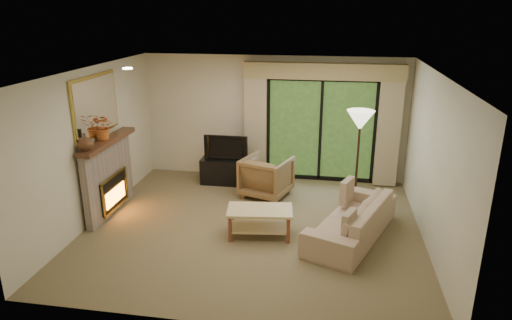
% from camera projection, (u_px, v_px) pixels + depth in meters
% --- Properties ---
extents(floor, '(5.50, 5.50, 0.00)m').
position_uv_depth(floor, '(253.00, 227.00, 7.67)').
color(floor, brown).
rests_on(floor, ground).
extents(ceiling, '(5.50, 5.50, 0.00)m').
position_uv_depth(ceiling, '(253.00, 72.00, 6.84)').
color(ceiling, white).
rests_on(ceiling, ground).
extents(wall_back, '(5.00, 0.00, 5.00)m').
position_uv_depth(wall_back, '(273.00, 118.00, 9.59)').
color(wall_back, beige).
rests_on(wall_back, ground).
extents(wall_front, '(5.00, 0.00, 5.00)m').
position_uv_depth(wall_front, '(213.00, 224.00, 4.92)').
color(wall_front, beige).
rests_on(wall_front, ground).
extents(wall_left, '(0.00, 5.00, 5.00)m').
position_uv_depth(wall_left, '(92.00, 146.00, 7.69)').
color(wall_left, beige).
rests_on(wall_left, ground).
extents(wall_right, '(0.00, 5.00, 5.00)m').
position_uv_depth(wall_right, '(434.00, 163.00, 6.82)').
color(wall_right, beige).
rests_on(wall_right, ground).
extents(fireplace, '(0.24, 1.70, 1.37)m').
position_uv_depth(fireplace, '(108.00, 176.00, 8.05)').
color(fireplace, gray).
rests_on(fireplace, floor).
extents(mirror, '(0.07, 1.45, 1.02)m').
position_uv_depth(mirror, '(96.00, 106.00, 7.66)').
color(mirror, '#B49A40').
rests_on(mirror, wall_left).
extents(sliding_door, '(2.26, 0.10, 2.16)m').
position_uv_depth(sliding_door, '(321.00, 130.00, 9.45)').
color(sliding_door, black).
rests_on(sliding_door, floor).
extents(curtain_left, '(0.45, 0.18, 2.35)m').
position_uv_depth(curtain_left, '(256.00, 124.00, 9.53)').
color(curtain_left, tan).
rests_on(curtain_left, floor).
extents(curtain_right, '(0.45, 0.18, 2.35)m').
position_uv_depth(curtain_right, '(389.00, 129.00, 9.11)').
color(curtain_right, tan).
rests_on(curtain_right, floor).
extents(cornice, '(3.20, 0.24, 0.32)m').
position_uv_depth(cornice, '(323.00, 71.00, 8.98)').
color(cornice, tan).
rests_on(cornice, wall_back).
extents(media_console, '(1.07, 0.49, 0.53)m').
position_uv_depth(media_console, '(227.00, 171.00, 9.55)').
color(media_console, black).
rests_on(media_console, floor).
extents(tv, '(0.90, 0.12, 0.52)m').
position_uv_depth(tv, '(227.00, 147.00, 9.38)').
color(tv, black).
rests_on(tv, media_console).
extents(armchair, '(1.08, 1.09, 0.79)m').
position_uv_depth(armchair, '(266.00, 176.00, 8.86)').
color(armchair, brown).
rests_on(armchair, floor).
extents(sofa, '(1.58, 2.31, 0.63)m').
position_uv_depth(sofa, '(352.00, 219.00, 7.27)').
color(sofa, tan).
rests_on(sofa, floor).
extents(pillow_near, '(0.23, 0.39, 0.38)m').
position_uv_depth(pillow_near, '(349.00, 224.00, 6.63)').
color(pillow_near, brown).
rests_on(pillow_near, sofa).
extents(pillow_far, '(0.26, 0.43, 0.42)m').
position_uv_depth(pillow_far, '(347.00, 191.00, 7.79)').
color(pillow_far, brown).
rests_on(pillow_far, sofa).
extents(coffee_table, '(1.10, 0.69, 0.47)m').
position_uv_depth(coffee_table, '(260.00, 222.00, 7.34)').
color(coffee_table, '#D1B57A').
rests_on(coffee_table, floor).
extents(floor_lamp, '(0.60, 0.60, 1.81)m').
position_uv_depth(floor_lamp, '(357.00, 160.00, 8.21)').
color(floor_lamp, '#FFF3C9').
rests_on(floor_lamp, floor).
extents(vase, '(0.31, 0.31, 0.27)m').
position_uv_depth(vase, '(85.00, 142.00, 7.18)').
color(vase, '#4C2D1B').
rests_on(vase, fireplace).
extents(branches, '(0.47, 0.43, 0.45)m').
position_uv_depth(branches, '(103.00, 127.00, 7.72)').
color(branches, '#C46025').
rests_on(branches, fireplace).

